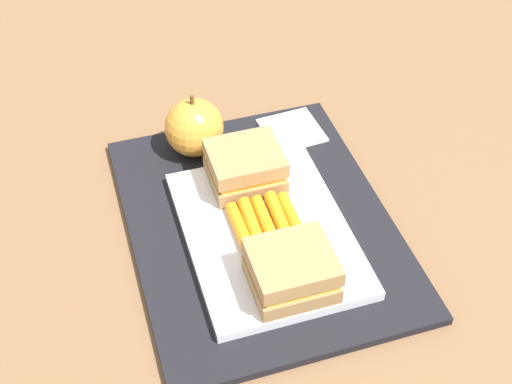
{
  "coord_description": "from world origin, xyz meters",
  "views": [
    {
      "loc": [
        -0.5,
        0.16,
        0.57
      ],
      "look_at": [
        0.01,
        0.0,
        0.04
      ],
      "focal_mm": 48.73,
      "sensor_mm": 36.0,
      "label": 1
    }
  ],
  "objects_px": {
    "sandwich_half_left": "(292,270)",
    "sandwich_half_right": "(245,167)",
    "food_tray": "(266,233)",
    "paper_napkin": "(292,130)",
    "apple": "(194,127)",
    "carrot_sticks_bundle": "(267,225)"
  },
  "relations": [
    {
      "from": "sandwich_half_right",
      "to": "food_tray",
      "type": "bearing_deg",
      "value": 180.0
    },
    {
      "from": "sandwich_half_left",
      "to": "apple",
      "type": "xyz_separation_m",
      "value": [
        0.24,
        0.04,
        0.0
      ]
    },
    {
      "from": "sandwich_half_right",
      "to": "carrot_sticks_bundle",
      "type": "bearing_deg",
      "value": -179.7
    },
    {
      "from": "sandwich_half_left",
      "to": "sandwich_half_right",
      "type": "xyz_separation_m",
      "value": [
        0.16,
        0.0,
        0.0
      ]
    },
    {
      "from": "food_tray",
      "to": "sandwich_half_right",
      "type": "distance_m",
      "value": 0.08
    },
    {
      "from": "carrot_sticks_bundle",
      "to": "paper_napkin",
      "type": "height_order",
      "value": "carrot_sticks_bundle"
    },
    {
      "from": "food_tray",
      "to": "carrot_sticks_bundle",
      "type": "height_order",
      "value": "carrot_sticks_bundle"
    },
    {
      "from": "food_tray",
      "to": "sandwich_half_left",
      "type": "relative_size",
      "value": 2.88
    },
    {
      "from": "food_tray",
      "to": "sandwich_half_right",
      "type": "bearing_deg",
      "value": 0.0
    },
    {
      "from": "sandwich_half_left",
      "to": "apple",
      "type": "distance_m",
      "value": 0.24
    },
    {
      "from": "sandwich_half_left",
      "to": "carrot_sticks_bundle",
      "type": "distance_m",
      "value": 0.08
    },
    {
      "from": "food_tray",
      "to": "carrot_sticks_bundle",
      "type": "xyz_separation_m",
      "value": [
        -0.0,
        -0.0,
        0.01
      ]
    },
    {
      "from": "sandwich_half_left",
      "to": "apple",
      "type": "bearing_deg",
      "value": 9.15
    },
    {
      "from": "sandwich_half_left",
      "to": "food_tray",
      "type": "bearing_deg",
      "value": 0.0
    },
    {
      "from": "sandwich_half_left",
      "to": "sandwich_half_right",
      "type": "height_order",
      "value": "same"
    },
    {
      "from": "apple",
      "to": "paper_napkin",
      "type": "xyz_separation_m",
      "value": [
        -0.0,
        -0.12,
        -0.03
      ]
    },
    {
      "from": "sandwich_half_left",
      "to": "paper_napkin",
      "type": "relative_size",
      "value": 1.14
    },
    {
      "from": "food_tray",
      "to": "apple",
      "type": "xyz_separation_m",
      "value": [
        0.16,
        0.04,
        0.03
      ]
    },
    {
      "from": "food_tray",
      "to": "sandwich_half_left",
      "type": "height_order",
      "value": "sandwich_half_left"
    },
    {
      "from": "food_tray",
      "to": "paper_napkin",
      "type": "bearing_deg",
      "value": -28.08
    },
    {
      "from": "food_tray",
      "to": "carrot_sticks_bundle",
      "type": "relative_size",
      "value": 2.95
    },
    {
      "from": "sandwich_half_left",
      "to": "carrot_sticks_bundle",
      "type": "bearing_deg",
      "value": -0.3
    }
  ]
}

